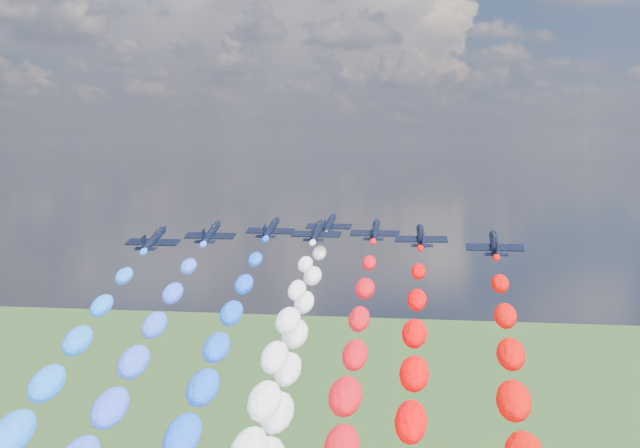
# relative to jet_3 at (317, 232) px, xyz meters

# --- Properties ---
(jet_0) EXTENTS (9.63, 12.98, 6.04)m
(jet_0) POSITION_rel_jet_3_xyz_m (-26.08, -16.32, 0.00)
(jet_0) COLOR black
(jet_1) EXTENTS (9.52, 12.90, 6.04)m
(jet_1) POSITION_rel_jet_3_xyz_m (-18.99, -5.47, 0.00)
(jet_1) COLOR black
(jet_2) EXTENTS (10.05, 13.28, 6.04)m
(jet_2) POSITION_rel_jet_3_xyz_m (-9.69, 4.36, 0.00)
(jet_2) COLOR black
(jet_3) EXTENTS (9.49, 12.88, 6.04)m
(jet_3) POSITION_rel_jet_3_xyz_m (0.00, 0.00, 0.00)
(jet_3) COLOR black
(jet_4) EXTENTS (10.08, 13.30, 6.04)m
(jet_4) POSITION_rel_jet_3_xyz_m (0.43, 14.70, 0.00)
(jet_4) COLOR black
(jet_5) EXTENTS (9.29, 12.73, 6.04)m
(jet_5) POSITION_rel_jet_3_xyz_m (10.78, 3.08, 0.00)
(jet_5) COLOR black
(jet_6) EXTENTS (10.15, 13.35, 6.04)m
(jet_6) POSITION_rel_jet_3_xyz_m (19.61, -5.29, 0.00)
(jet_6) COLOR black
(jet_7) EXTENTS (9.32, 12.76, 6.04)m
(jet_7) POSITION_rel_jet_3_xyz_m (31.81, -15.14, 0.00)
(jet_7) COLOR black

